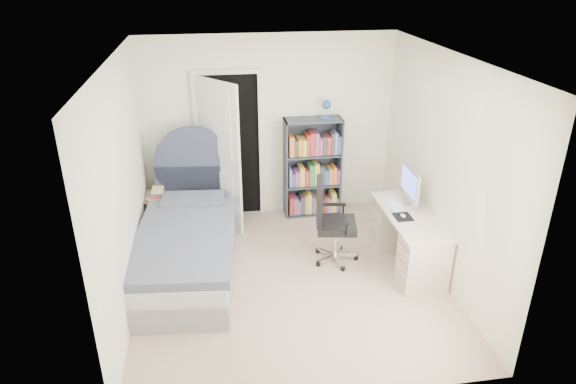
{
  "coord_description": "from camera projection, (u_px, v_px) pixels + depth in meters",
  "views": [
    {
      "loc": [
        -0.78,
        -4.88,
        3.36
      ],
      "look_at": [
        -0.01,
        0.07,
        1.07
      ],
      "focal_mm": 32.0,
      "sensor_mm": 36.0,
      "label": 1
    }
  ],
  "objects": [
    {
      "name": "floor_lamp",
      "position": [
        213.0,
        182.0,
        7.08
      ],
      "size": [
        0.19,
        0.19,
        1.31
      ],
      "color": "silver",
      "rests_on": "ground"
    },
    {
      "name": "room_shell",
      "position": [
        290.0,
        179.0,
        5.37
      ],
      "size": [
        3.5,
        3.7,
        2.6
      ],
      "color": "tan",
      "rests_on": "ground"
    },
    {
      "name": "door",
      "position": [
        223.0,
        151.0,
        6.78
      ],
      "size": [
        0.92,
        0.67,
        2.06
      ],
      "color": "black",
      "rests_on": "ground"
    },
    {
      "name": "desk",
      "position": [
        408.0,
        236.0,
        6.05
      ],
      "size": [
        0.54,
        1.35,
        1.11
      ],
      "color": "beige",
      "rests_on": "ground"
    },
    {
      "name": "bookcase",
      "position": [
        313.0,
        170.0,
        7.17
      ],
      "size": [
        0.78,
        0.33,
        1.65
      ],
      "color": "#373F4B",
      "rests_on": "ground"
    },
    {
      "name": "bed",
      "position": [
        188.0,
        243.0,
        6.0
      ],
      "size": [
        1.28,
        2.38,
        1.41
      ],
      "color": "gray",
      "rests_on": "ground"
    },
    {
      "name": "office_chair",
      "position": [
        329.0,
        218.0,
        6.04
      ],
      "size": [
        0.56,
        0.57,
        1.04
      ],
      "color": "silver",
      "rests_on": "ground"
    },
    {
      "name": "nightstand",
      "position": [
        162.0,
        203.0,
        6.77
      ],
      "size": [
        0.43,
        0.43,
        0.62
      ],
      "color": "tan",
      "rests_on": "ground"
    }
  ]
}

